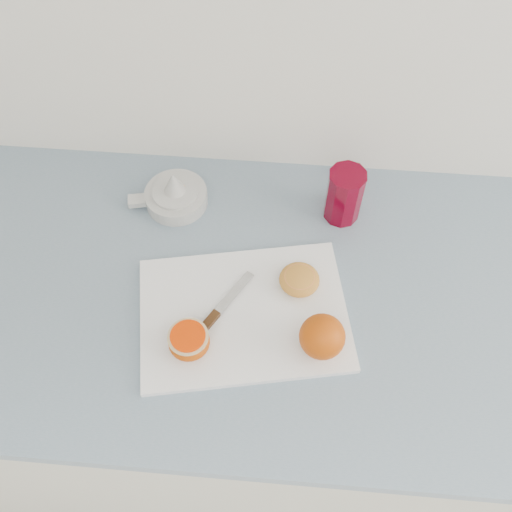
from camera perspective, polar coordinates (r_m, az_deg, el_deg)
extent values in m
cube|color=silver|center=(1.43, 3.50, -12.67)|extent=(2.34, 0.60, 0.86)
cube|color=#8898AB|center=(1.03, 4.77, -3.96)|extent=(2.40, 0.64, 0.03)
cube|color=white|center=(0.98, -1.22, -5.82)|extent=(0.39, 0.32, 0.01)
sphere|color=#C75405|center=(0.92, 6.63, -8.02)|extent=(0.07, 0.07, 0.07)
ellipsoid|color=#C75405|center=(0.94, -6.71, -8.52)|extent=(0.07, 0.07, 0.04)
cylinder|color=#D8C186|center=(0.92, -6.83, -8.01)|extent=(0.07, 0.07, 0.00)
cylinder|color=#FF3800|center=(0.92, -6.84, -7.94)|extent=(0.06, 0.06, 0.00)
ellipsoid|color=orange|center=(0.99, 4.35, -2.37)|extent=(0.07, 0.07, 0.03)
cylinder|color=orange|center=(0.98, 4.39, -2.10)|extent=(0.05, 0.05, 0.00)
cube|color=#402C11|center=(0.96, -5.24, -7.19)|extent=(0.05, 0.07, 0.01)
cube|color=#B7B7BC|center=(0.99, -2.16, -3.63)|extent=(0.06, 0.09, 0.00)
cylinder|color=#B7B7BC|center=(0.96, -5.24, -7.19)|extent=(0.00, 0.00, 0.01)
cylinder|color=silver|center=(1.12, -7.96, 5.83)|extent=(0.12, 0.12, 0.03)
cylinder|color=silver|center=(1.11, -8.07, 6.42)|extent=(0.09, 0.09, 0.01)
cone|color=silver|center=(1.09, -8.23, 7.27)|extent=(0.04, 0.04, 0.04)
cube|color=silver|center=(1.13, -11.68, 5.45)|extent=(0.04, 0.03, 0.01)
ellipsoid|color=#E16500|center=(1.10, -7.55, 6.39)|extent=(0.01, 0.01, 0.00)
ellipsoid|color=#E16500|center=(1.11, -8.70, 6.92)|extent=(0.01, 0.01, 0.00)
ellipsoid|color=#E16500|center=(1.10, -8.17, 6.09)|extent=(0.01, 0.01, 0.00)
ellipsoid|color=#E16500|center=(1.11, -7.31, 6.93)|extent=(0.01, 0.01, 0.00)
cylinder|color=maroon|center=(1.07, 8.81, 5.98)|extent=(0.07, 0.07, 0.11)
cylinder|color=#E85600|center=(1.11, 8.52, 4.59)|extent=(0.06, 0.06, 0.02)
cylinder|color=maroon|center=(1.03, 9.22, 7.98)|extent=(0.07, 0.07, 0.00)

